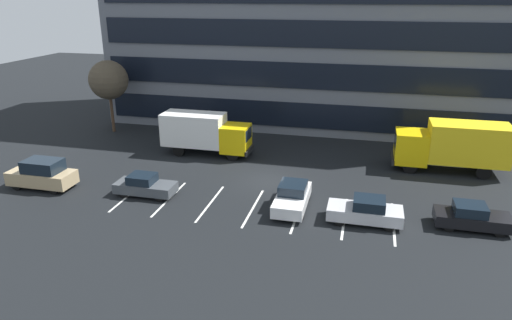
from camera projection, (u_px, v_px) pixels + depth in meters
name	position (u px, v px, depth m)	size (l,w,h in m)	color
ground_plane	(268.00, 181.00, 32.56)	(120.00, 120.00, 0.00)	black
office_building	(308.00, 11.00, 45.20)	(37.91, 13.49, 21.60)	slate
lot_markings	(253.00, 208.00, 28.53)	(16.94, 5.40, 0.01)	silver
box_truck_yellow	(205.00, 132.00, 37.33)	(7.27, 2.41, 3.37)	yellow
box_truck_yellow_all	(453.00, 145.00, 33.64)	(7.99, 2.65, 3.71)	yellow
sedan_white	(292.00, 197.00, 28.28)	(1.85, 4.41, 1.58)	white
sedan_black	(472.00, 217.00, 25.87)	(4.08, 1.71, 1.46)	black
sedan_charcoal	(145.00, 186.00, 30.12)	(3.95, 1.65, 1.41)	#474C51
sedan_silver	(366.00, 211.00, 26.51)	(4.27, 1.79, 1.53)	silver
suv_tan	(42.00, 174.00, 31.17)	(4.44, 1.88, 2.01)	tan
bare_tree	(109.00, 80.00, 42.40)	(3.59, 3.59, 6.74)	#473323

